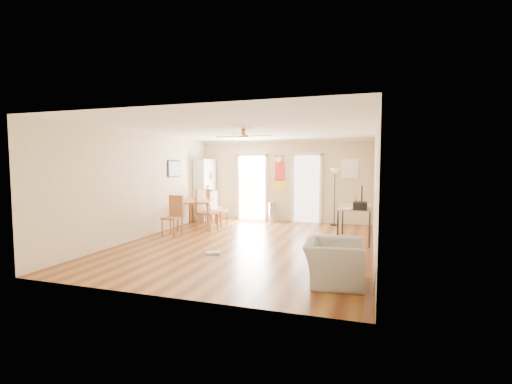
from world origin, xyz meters
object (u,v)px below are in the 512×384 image
(bookshelf, at_px, (205,190))
(wastebasket_b, at_px, (322,255))
(dining_table, at_px, (198,213))
(computer_desk, at_px, (355,223))
(printer, at_px, (360,206))
(dining_chair_right_a, at_px, (219,209))
(dining_chair_far, at_px, (212,206))
(wastebasket_a, at_px, (329,244))
(torchiere_lamp, at_px, (335,197))
(trash_can, at_px, (273,212))
(armchair, at_px, (334,262))
(dining_chair_right_b, at_px, (208,211))
(dining_chair_near, at_px, (172,216))

(bookshelf, bearing_deg, wastebasket_b, -55.51)
(dining_table, height_order, computer_desk, computer_desk)
(printer, bearing_deg, wastebasket_b, -108.66)
(dining_chair_right_a, xyz_separation_m, dining_chair_far, (-0.47, 0.54, 0.02))
(printer, distance_m, wastebasket_a, 1.23)
(torchiere_lamp, bearing_deg, computer_desk, -71.45)
(wastebasket_a, bearing_deg, bookshelf, 143.88)
(dining_table, distance_m, dining_chair_far, 0.81)
(trash_can, distance_m, computer_desk, 3.31)
(bookshelf, distance_m, armchair, 7.00)
(dining_table, xyz_separation_m, dining_chair_right_a, (0.55, 0.26, 0.11))
(dining_chair_right_a, height_order, printer, dining_chair_right_a)
(torchiere_lamp, bearing_deg, bookshelf, -177.27)
(dining_chair_right_b, relative_size, dining_chair_near, 1.10)
(dining_chair_right_b, bearing_deg, bookshelf, 35.00)
(torchiere_lamp, bearing_deg, dining_chair_right_a, -159.83)
(dining_chair_far, distance_m, computer_desk, 4.61)
(bookshelf, relative_size, dining_chair_near, 1.97)
(dining_chair_right_a, distance_m, dining_chair_right_b, 0.76)
(armchair, bearing_deg, torchiere_lamp, 1.32)
(dining_chair_right_a, height_order, armchair, dining_chair_right_a)
(computer_desk, bearing_deg, trash_can, 141.28)
(trash_can, xyz_separation_m, computer_desk, (2.58, -2.07, 0.10))
(dining_chair_near, bearing_deg, dining_table, 93.44)
(torchiere_lamp, xyz_separation_m, armchair, (0.51, -5.36, -0.53))
(trash_can, xyz_separation_m, armchair, (2.41, -5.40, 0.02))
(bookshelf, xyz_separation_m, armchair, (4.68, -5.16, -0.67))
(dining_chair_right_b, height_order, dining_chair_near, dining_chair_right_b)
(torchiere_lamp, distance_m, printer, 2.74)
(torchiere_lamp, height_order, wastebasket_a, torchiere_lamp)
(dining_chair_far, height_order, computer_desk, dining_chair_far)
(torchiere_lamp, xyz_separation_m, wastebasket_a, (0.21, -3.40, -0.69))
(dining_chair_far, relative_size, wastebasket_a, 3.15)
(trash_can, bearing_deg, dining_chair_near, -123.41)
(computer_desk, bearing_deg, dining_chair_right_a, 167.99)
(dining_chair_near, relative_size, computer_desk, 0.67)
(bookshelf, height_order, printer, bookshelf)
(bookshelf, xyz_separation_m, wastebasket_a, (4.38, -3.20, -0.83))
(bookshelf, relative_size, torchiere_lamp, 1.17)
(bookshelf, height_order, dining_chair_far, bookshelf)
(wastebasket_b, bearing_deg, trash_can, 115.76)
(bookshelf, distance_m, dining_chair_right_a, 1.45)
(dining_table, distance_m, dining_chair_near, 1.41)
(torchiere_lamp, bearing_deg, dining_table, -159.09)
(dining_chair_near, height_order, trash_can, dining_chair_near)
(dining_table, xyz_separation_m, torchiere_lamp, (3.79, 1.45, 0.46))
(dining_chair_right_b, height_order, trash_can, dining_chair_right_b)
(dining_chair_right_a, relative_size, wastebasket_b, 3.54)
(dining_chair_near, bearing_deg, printer, 7.31)
(wastebasket_a, bearing_deg, dining_table, 154.03)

